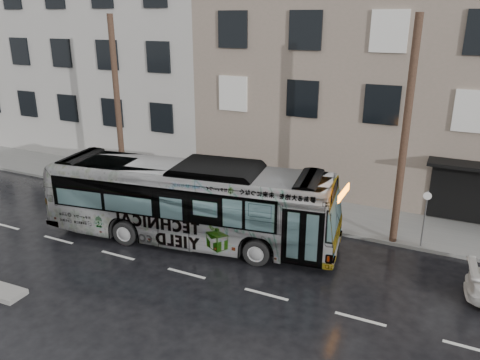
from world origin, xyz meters
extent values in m
plane|color=black|center=(0.00, 0.00, 0.00)|extent=(120.00, 120.00, 0.00)
cube|color=gray|center=(0.00, 4.90, 0.07)|extent=(90.00, 3.60, 0.15)
cube|color=gray|center=(5.00, 12.70, 5.50)|extent=(20.00, 12.00, 11.00)
cube|color=#ACAAA3|center=(-18.00, 14.20, 8.00)|extent=(26.00, 15.00, 16.00)
cylinder|color=#4E3527|center=(6.50, 3.30, 4.65)|extent=(0.30, 0.30, 9.00)
cylinder|color=#4E3527|center=(-7.50, 3.30, 4.65)|extent=(0.30, 0.30, 9.00)
cylinder|color=slate|center=(7.60, 3.30, 1.35)|extent=(0.06, 0.06, 2.40)
imported|color=#B2B2B2|center=(-1.33, 0.02, 1.72)|extent=(12.65, 4.58, 3.45)
imported|color=black|center=(-7.29, 1.28, 0.82)|extent=(4.99, 1.80, 1.64)
cube|color=gray|center=(-5.04, -6.42, 0.09)|extent=(1.83, 0.87, 0.18)
camera|label=1|loc=(8.38, -15.34, 8.96)|focal=35.00mm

